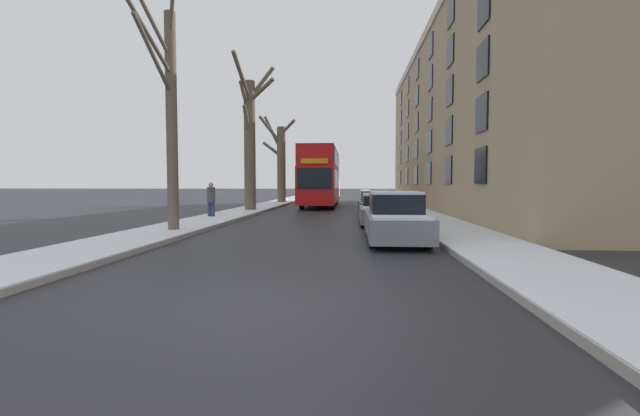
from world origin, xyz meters
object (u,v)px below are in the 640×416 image
bare_tree_left_1 (250,139)px  oncoming_van (330,189)px  parked_car_0 (395,219)px  pedestrian_left_sidewalk (211,199)px  double_decker_bus (321,175)px  bare_tree_left_0 (169,111)px  bare_tree_left_2 (280,161)px  parked_car_2 (375,204)px  parked_car_1 (383,210)px

bare_tree_left_1 → oncoming_van: size_ratio=1.89×
parked_car_0 → pedestrian_left_sidewalk: size_ratio=2.41×
double_decker_bus → oncoming_van: (-0.11, 17.02, -1.27)m
bare_tree_left_1 → pedestrian_left_sidewalk: bearing=-96.3°
bare_tree_left_0 → pedestrian_left_sidewalk: bare_tree_left_0 is taller
bare_tree_left_1 → parked_car_0: (7.50, -13.00, -3.80)m
bare_tree_left_2 → parked_car_0: (7.59, -24.71, -3.12)m
parked_car_0 → parked_car_2: bearing=90.0°
bare_tree_left_2 → double_decker_bus: bare_tree_left_2 is taller
parked_car_1 → parked_car_2: bearing=90.0°
double_decker_bus → oncoming_van: bearing=90.4°
bare_tree_left_1 → bare_tree_left_0: bearing=-89.8°
double_decker_bus → parked_car_1: 15.32m
parked_car_2 → oncoming_van: bearing=98.2°
bare_tree_left_1 → pedestrian_left_sidewalk: 6.58m
bare_tree_left_0 → parked_car_0: bearing=-10.2°
oncoming_van → pedestrian_left_sidewalk: bearing=-98.3°
parked_car_0 → parked_car_2: parked_car_0 is taller
double_decker_bus → parked_car_1: size_ratio=2.78×
bare_tree_left_0 → parked_car_1: size_ratio=2.12×
double_decker_bus → parked_car_2: size_ratio=2.76×
parked_car_2 → oncoming_van: oncoming_van is taller
bare_tree_left_0 → double_decker_bus: size_ratio=0.76×
parked_car_0 → pedestrian_left_sidewalk: bearing=137.4°
parked_car_0 → parked_car_1: parked_car_0 is taller
double_decker_bus → parked_car_2: bearing=-68.0°
bare_tree_left_2 → oncoming_van: (3.81, 12.35, -2.62)m
pedestrian_left_sidewalk → parked_car_2: bearing=-146.8°
bare_tree_left_0 → bare_tree_left_1: size_ratio=0.95×
bare_tree_left_2 → parked_car_0: size_ratio=1.77×
parked_car_1 → oncoming_van: (-3.78, 31.77, 0.56)m
bare_tree_left_1 → parked_car_0: size_ratio=2.10×
bare_tree_left_0 → parked_car_1: bearing=27.8°
bare_tree_left_2 → double_decker_bus: bearing=-50.0°
parked_car_1 → parked_car_2: 5.66m
parked_car_0 → parked_car_1: (0.00, 5.28, -0.06)m
bare_tree_left_2 → parked_car_0: bare_tree_left_2 is taller
bare_tree_left_0 → parked_car_0: bare_tree_left_0 is taller
parked_car_0 → pedestrian_left_sidewalk: pedestrian_left_sidewalk is taller
oncoming_van → bare_tree_left_1: bearing=-98.8°
bare_tree_left_1 → parked_car_1: bare_tree_left_1 is taller
parked_car_0 → oncoming_van: oncoming_van is taller
bare_tree_left_1 → oncoming_van: 24.56m
bare_tree_left_1 → oncoming_van: (3.72, 24.05, -3.30)m
bare_tree_left_1 → bare_tree_left_2: bare_tree_left_1 is taller
parked_car_1 → pedestrian_left_sidewalk: 8.41m
bare_tree_left_0 → parked_car_2: 12.67m
bare_tree_left_2 → parked_car_2: size_ratio=1.87×
bare_tree_left_2 → oncoming_van: bare_tree_left_2 is taller
bare_tree_left_1 → parked_car_2: 8.68m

